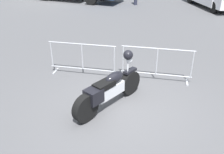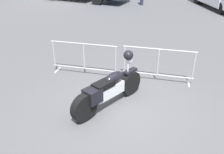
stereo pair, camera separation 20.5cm
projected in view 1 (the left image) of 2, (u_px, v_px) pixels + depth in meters
name	position (u px, v px, depth m)	size (l,w,h in m)	color
ground_plane	(121.00, 108.00, 6.51)	(120.00, 120.00, 0.00)	#4C4C4F
motorcycle	(109.00, 89.00, 6.39)	(1.44, 2.13, 1.35)	black
crowd_barrier_near	(82.00, 59.00, 8.01)	(2.20, 0.53, 1.07)	#9EA0A5
crowd_barrier_far	(157.00, 64.00, 7.66)	(2.20, 0.53, 1.07)	#9EA0A5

